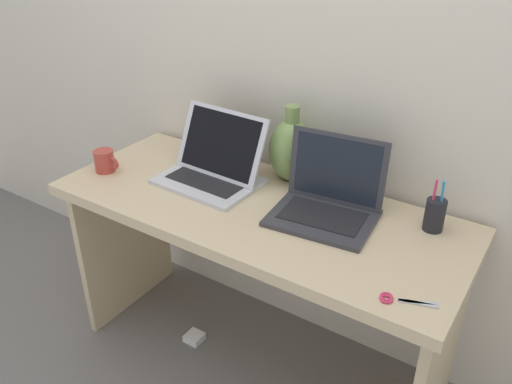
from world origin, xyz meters
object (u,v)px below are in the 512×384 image
object	(u,v)px
laptop_left	(214,164)
laptop_right	(329,195)
pen_cup	(435,214)
green_vase	(291,149)
power_brick	(194,337)
scissors	(398,300)
coffee_mug	(105,161)

from	to	relation	value
laptop_left	laptop_right	size ratio (longest dim) A/B	1.05
pen_cup	green_vase	bearing A→B (deg)	174.32
laptop_left	power_brick	size ratio (longest dim) A/B	5.22
power_brick	laptop_left	bearing A→B (deg)	70.58
green_vase	power_brick	distance (m)	0.91
pen_cup	laptop_left	bearing A→B (deg)	-172.43
scissors	green_vase	bearing A→B (deg)	142.56
laptop_left	scissors	xyz separation A→B (m)	(0.80, -0.28, -0.06)
green_vase	scissors	bearing A→B (deg)	-37.44
green_vase	coffee_mug	xyz separation A→B (m)	(-0.61, -0.33, -0.08)
green_vase	scissors	distance (m)	0.73
pen_cup	power_brick	world-z (taller)	pen_cup
green_vase	power_brick	world-z (taller)	green_vase
laptop_left	green_vase	distance (m)	0.28
laptop_left	coffee_mug	world-z (taller)	laptop_left
laptop_left	pen_cup	world-z (taller)	laptop_left
laptop_right	coffee_mug	world-z (taller)	laptop_right
power_brick	pen_cup	bearing A→B (deg)	15.74
green_vase	pen_cup	distance (m)	0.55
coffee_mug	pen_cup	size ratio (longest dim) A/B	0.61
coffee_mug	pen_cup	xyz separation A→B (m)	(1.15, 0.27, 0.01)
laptop_left	coffee_mug	distance (m)	0.42
scissors	power_brick	bearing A→B (deg)	169.70
coffee_mug	pen_cup	distance (m)	1.19
laptop_right	pen_cup	bearing A→B (deg)	15.28
laptop_left	laptop_right	distance (m)	0.45
green_vase	laptop_right	bearing A→B (deg)	-32.12
laptop_right	scissors	distance (m)	0.46
coffee_mug	scissors	distance (m)	1.19
green_vase	pen_cup	bearing A→B (deg)	-5.68
pen_cup	power_brick	bearing A→B (deg)	-164.26
pen_cup	scissors	world-z (taller)	pen_cup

